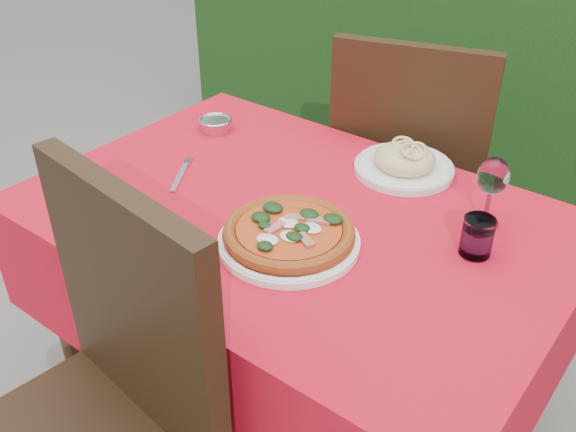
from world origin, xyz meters
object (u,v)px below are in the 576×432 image
Objects in this scene: chair_near at (95,413)px; fork at (180,177)px; chair_far at (410,169)px; wine_glass at (493,179)px; steel_ramekin at (216,125)px; pasta_plate at (404,163)px; pizza_plate at (289,235)px; water_glass at (477,238)px.

fork is at bearing 127.02° from chair_near.
wine_glass is at bearing 117.59° from chair_far.
chair_near is 0.95m from wine_glass.
fork is (-0.70, -0.28, -0.12)m from wine_glass.
steel_ramekin is (-0.43, 0.80, 0.17)m from chair_near.
steel_ramekin is (-0.82, -0.01, -0.10)m from wine_glass.
wine_glass reaches higher than pasta_plate.
chair_far is 0.77m from fork.
wine_glass is at bearing -21.64° from pasta_plate.
steel_ramekin is (-0.12, 0.26, 0.01)m from fork.
wine_glass reaches higher than pizza_plate.
pizza_plate is at bearing -131.85° from wine_glass.
wine_glass is (0.39, 0.82, 0.27)m from chair_near.
wine_glass is 1.92× the size of steel_ramekin.
pizza_plate is 0.40m from water_glass.
chair_far reaches higher than fork.
fork is (-0.43, -0.38, -0.02)m from pasta_plate.
wine_glass is 0.76m from fork.
water_glass is 0.99× the size of steel_ramekin.
chair_near is at bearing -115.44° from wine_glass.
chair_near reaches higher than pasta_plate.
wine_glass is (0.27, -0.11, 0.09)m from pasta_plate.
pasta_plate is at bearing 89.46° from chair_near.
chair_far is at bearing 128.88° from water_glass.
wine_glass is at bearing 48.15° from pizza_plate.
water_glass is at bearing 66.11° from chair_near.
pasta_plate is at bearing 85.50° from pizza_plate.
chair_far is 0.71m from water_glass.
pasta_plate is at bearing 158.36° from wine_glass.
pizza_plate is at bearing -40.55° from fork.
pizza_plate is at bearing -94.50° from pasta_plate.
chair_near is 1.02× the size of chair_far.
chair_near is 11.85× the size of water_glass.
pasta_plate is at bearing 12.03° from steel_ramekin.
water_glass is at bearing -19.82° from fork.
chair_near is at bearing -91.97° from fork.
water_glass is 0.86m from steel_ramekin.
pasta_plate is at bearing 142.83° from water_glass.
pizza_plate is 3.86× the size of water_glass.
steel_ramekin is at bearing -179.11° from wine_glass.
chair_near is 11.72× the size of steel_ramekin.
water_glass is at bearing 112.38° from chair_far.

